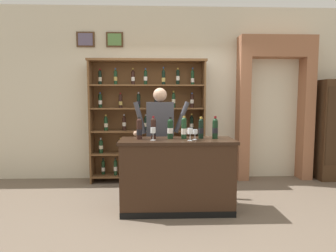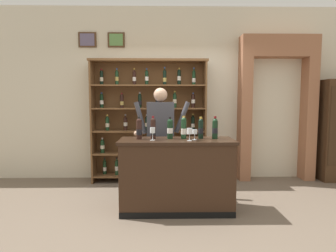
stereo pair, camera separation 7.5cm
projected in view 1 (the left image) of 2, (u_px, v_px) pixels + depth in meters
ground_plane at (171, 211)px, 3.84m from camera, size 14.00×14.00×0.02m
back_wall at (167, 94)px, 5.39m from camera, size 12.00×0.19×3.20m
wine_shelf at (148, 118)px, 5.14m from camera, size 2.09×0.36×2.20m
archway_doorway at (273, 99)px, 5.33m from camera, size 1.40×0.45×2.65m
tasting_counter at (177, 175)px, 3.79m from camera, size 1.52×0.58×0.97m
shopkeeper at (160, 129)px, 4.36m from camera, size 0.88×0.22×1.67m
tasting_bottle_riserva at (139, 129)px, 3.75m from camera, size 0.08×0.08×0.30m
tasting_bottle_vin_santo at (153, 128)px, 3.78m from camera, size 0.07×0.07×0.31m
tasting_bottle_super_tuscan at (170, 128)px, 3.80m from camera, size 0.08×0.08×0.30m
tasting_bottle_brunello at (184, 128)px, 3.80m from camera, size 0.07×0.07×0.31m
tasting_bottle_chianti at (201, 128)px, 3.81m from camera, size 0.07×0.07×0.30m
tasting_bottle_prosecco at (215, 128)px, 3.80m from camera, size 0.08×0.08×0.30m
wine_glass_right at (195, 132)px, 3.69m from camera, size 0.07×0.07×0.14m
wine_glass_center at (153, 131)px, 3.64m from camera, size 0.07×0.07×0.17m
wine_glass_left at (190, 132)px, 3.61m from camera, size 0.07×0.07×0.16m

